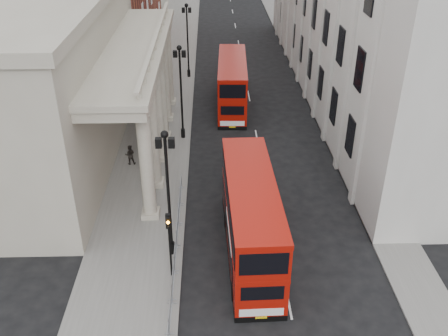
# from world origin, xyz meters

# --- Properties ---
(ground) EXTENTS (260.00, 260.00, 0.00)m
(ground) POSITION_xyz_m (0.00, 0.00, 0.00)
(ground) COLOR black
(ground) RESTS_ON ground
(sidewalk_west) EXTENTS (6.00, 140.00, 0.12)m
(sidewalk_west) POSITION_xyz_m (-3.00, 30.00, 0.06)
(sidewalk_west) COLOR slate
(sidewalk_west) RESTS_ON ground
(sidewalk_east) EXTENTS (3.00, 140.00, 0.12)m
(sidewalk_east) POSITION_xyz_m (13.50, 30.00, 0.06)
(sidewalk_east) COLOR slate
(sidewalk_east) RESTS_ON ground
(kerb) EXTENTS (0.20, 140.00, 0.14)m
(kerb) POSITION_xyz_m (-0.05, 30.00, 0.07)
(kerb) COLOR slate
(kerb) RESTS_ON ground
(portico_building) EXTENTS (9.00, 28.00, 12.00)m
(portico_building) POSITION_xyz_m (-10.50, 18.00, 6.00)
(portico_building) COLOR #A19A87
(portico_building) RESTS_ON ground
(lamp_post_south) EXTENTS (1.05, 0.44, 8.32)m
(lamp_post_south) POSITION_xyz_m (-0.60, 4.00, 4.91)
(lamp_post_south) COLOR black
(lamp_post_south) RESTS_ON sidewalk_west
(lamp_post_mid) EXTENTS (1.05, 0.44, 8.32)m
(lamp_post_mid) POSITION_xyz_m (-0.60, 20.00, 4.91)
(lamp_post_mid) COLOR black
(lamp_post_mid) RESTS_ON sidewalk_west
(lamp_post_north) EXTENTS (1.05, 0.44, 8.32)m
(lamp_post_north) POSITION_xyz_m (-0.60, 36.00, 4.91)
(lamp_post_north) COLOR black
(lamp_post_north) RESTS_ON sidewalk_west
(traffic_light) EXTENTS (0.28, 0.33, 4.30)m
(traffic_light) POSITION_xyz_m (-0.50, 1.98, 3.11)
(traffic_light) COLOR black
(traffic_light) RESTS_ON sidewalk_west
(crowd_barriers) EXTENTS (0.50, 18.75, 1.10)m
(crowd_barriers) POSITION_xyz_m (-0.35, 2.23, 0.67)
(crowd_barriers) COLOR gray
(crowd_barriers) RESTS_ON sidewalk_west
(bus_near) EXTENTS (3.11, 11.66, 5.00)m
(bus_near) POSITION_xyz_m (4.20, 4.15, 2.61)
(bus_near) COLOR #A11007
(bus_near) RESTS_ON ground
(bus_far) EXTENTS (3.13, 11.32, 4.84)m
(bus_far) POSITION_xyz_m (4.07, 27.12, 2.53)
(bus_far) COLOR #990F07
(bus_far) RESTS_ON ground
(pedestrian_a) EXTENTS (0.67, 0.61, 1.53)m
(pedestrian_a) POSITION_xyz_m (-3.26, 14.61, 0.89)
(pedestrian_a) COLOR black
(pedestrian_a) RESTS_ON sidewalk_west
(pedestrian_b) EXTENTS (0.86, 0.70, 1.66)m
(pedestrian_b) POSITION_xyz_m (-4.63, 15.27, 0.95)
(pedestrian_b) COLOR black
(pedestrian_b) RESTS_ON sidewalk_west
(pedestrian_c) EXTENTS (0.96, 0.64, 1.93)m
(pedestrian_c) POSITION_xyz_m (-3.81, 19.13, 1.08)
(pedestrian_c) COLOR black
(pedestrian_c) RESTS_ON sidewalk_west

